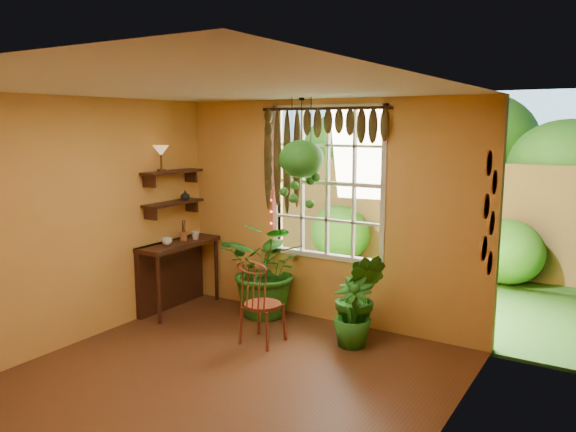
# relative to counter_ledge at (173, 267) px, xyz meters

# --- Properties ---
(floor) EXTENTS (4.50, 4.50, 0.00)m
(floor) POSITION_rel_counter_ledge_xyz_m (1.91, -1.60, -0.55)
(floor) COLOR #502C17
(floor) RESTS_ON ground
(ceiling) EXTENTS (4.50, 4.50, 0.00)m
(ceiling) POSITION_rel_counter_ledge_xyz_m (1.91, -1.60, 2.15)
(ceiling) COLOR silver
(ceiling) RESTS_ON wall_back
(wall_back) EXTENTS (4.00, 0.00, 4.00)m
(wall_back) POSITION_rel_counter_ledge_xyz_m (1.91, 0.65, 0.80)
(wall_back) COLOR #DB994B
(wall_back) RESTS_ON floor
(wall_left) EXTENTS (0.00, 4.50, 4.50)m
(wall_left) POSITION_rel_counter_ledge_xyz_m (-0.09, -1.60, 0.80)
(wall_left) COLOR #DB994B
(wall_left) RESTS_ON floor
(wall_right) EXTENTS (0.00, 4.50, 4.50)m
(wall_right) POSITION_rel_counter_ledge_xyz_m (3.91, -1.60, 0.80)
(wall_right) COLOR #DB994B
(wall_right) RESTS_ON floor
(window) EXTENTS (1.52, 0.10, 1.86)m
(window) POSITION_rel_counter_ledge_xyz_m (1.91, 0.68, 1.15)
(window) COLOR silver
(window) RESTS_ON wall_back
(valance_vine) EXTENTS (1.70, 0.12, 1.10)m
(valance_vine) POSITION_rel_counter_ledge_xyz_m (1.82, 0.56, 1.73)
(valance_vine) COLOR #36180E
(valance_vine) RESTS_ON window
(string_lights) EXTENTS (0.03, 0.03, 1.54)m
(string_lights) POSITION_rel_counter_ledge_xyz_m (1.15, 0.59, 1.20)
(string_lights) COLOR #FF2633
(string_lights) RESTS_ON window
(wall_plates) EXTENTS (0.04, 0.32, 1.10)m
(wall_plates) POSITION_rel_counter_ledge_xyz_m (3.89, 0.19, 1.00)
(wall_plates) COLOR beige
(wall_plates) RESTS_ON wall_right
(counter_ledge) EXTENTS (0.40, 1.20, 0.90)m
(counter_ledge) POSITION_rel_counter_ledge_xyz_m (0.00, 0.00, 0.00)
(counter_ledge) COLOR #36180E
(counter_ledge) RESTS_ON floor
(shelf_lower) EXTENTS (0.25, 0.90, 0.04)m
(shelf_lower) POSITION_rel_counter_ledge_xyz_m (0.03, 0.00, 0.85)
(shelf_lower) COLOR #36180E
(shelf_lower) RESTS_ON wall_left
(shelf_upper) EXTENTS (0.25, 0.90, 0.04)m
(shelf_upper) POSITION_rel_counter_ledge_xyz_m (0.03, 0.00, 1.25)
(shelf_upper) COLOR #36180E
(shelf_upper) RESTS_ON wall_left
(backyard) EXTENTS (14.00, 10.00, 12.00)m
(backyard) POSITION_rel_counter_ledge_xyz_m (2.15, 5.27, 0.73)
(backyard) COLOR #285F1B
(backyard) RESTS_ON ground
(windsor_chair) EXTENTS (0.41, 0.44, 1.10)m
(windsor_chair) POSITION_rel_counter_ledge_xyz_m (1.67, -0.41, -0.23)
(windsor_chair) COLOR maroon
(windsor_chair) RESTS_ON floor
(potted_plant_left) EXTENTS (1.18, 1.05, 1.24)m
(potted_plant_left) POSITION_rel_counter_ledge_xyz_m (1.24, 0.38, 0.07)
(potted_plant_left) COLOR #205416
(potted_plant_left) RESTS_ON floor
(potted_plant_mid) EXTENTS (0.67, 0.61, 1.00)m
(potted_plant_mid) POSITION_rel_counter_ledge_xyz_m (2.54, 0.26, -0.05)
(potted_plant_mid) COLOR #205416
(potted_plant_mid) RESTS_ON floor
(potted_plant_right) EXTENTS (0.44, 0.44, 0.76)m
(potted_plant_right) POSITION_rel_counter_ledge_xyz_m (2.57, 0.05, -0.17)
(potted_plant_right) COLOR #205416
(potted_plant_right) RESTS_ON floor
(hanging_basket) EXTENTS (0.51, 0.51, 1.26)m
(hanging_basket) POSITION_rel_counter_ledge_xyz_m (1.79, 0.26, 1.40)
(hanging_basket) COLOR black
(hanging_basket) RESTS_ON ceiling
(cup_a) EXTENTS (0.14, 0.14, 0.10)m
(cup_a) POSITION_rel_counter_ledge_xyz_m (0.13, -0.24, 0.40)
(cup_a) COLOR silver
(cup_a) RESTS_ON counter_ledge
(cup_b) EXTENTS (0.14, 0.14, 0.11)m
(cup_b) POSITION_rel_counter_ledge_xyz_m (0.19, 0.23, 0.40)
(cup_b) COLOR beige
(cup_b) RESTS_ON counter_ledge
(brush_jar) EXTENTS (0.09, 0.09, 0.34)m
(brush_jar) POSITION_rel_counter_ledge_xyz_m (0.11, 0.09, 0.48)
(brush_jar) COLOR brown
(brush_jar) RESTS_ON counter_ledge
(shelf_vase) EXTENTS (0.15, 0.15, 0.12)m
(shelf_vase) POSITION_rel_counter_ledge_xyz_m (0.04, 0.22, 0.93)
(shelf_vase) COLOR #B2AD99
(shelf_vase) RESTS_ON shelf_lower
(tiffany_lamp) EXTENTS (0.19, 0.19, 0.32)m
(tiffany_lamp) POSITION_rel_counter_ledge_xyz_m (0.05, -0.20, 1.50)
(tiffany_lamp) COLOR brown
(tiffany_lamp) RESTS_ON shelf_upper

